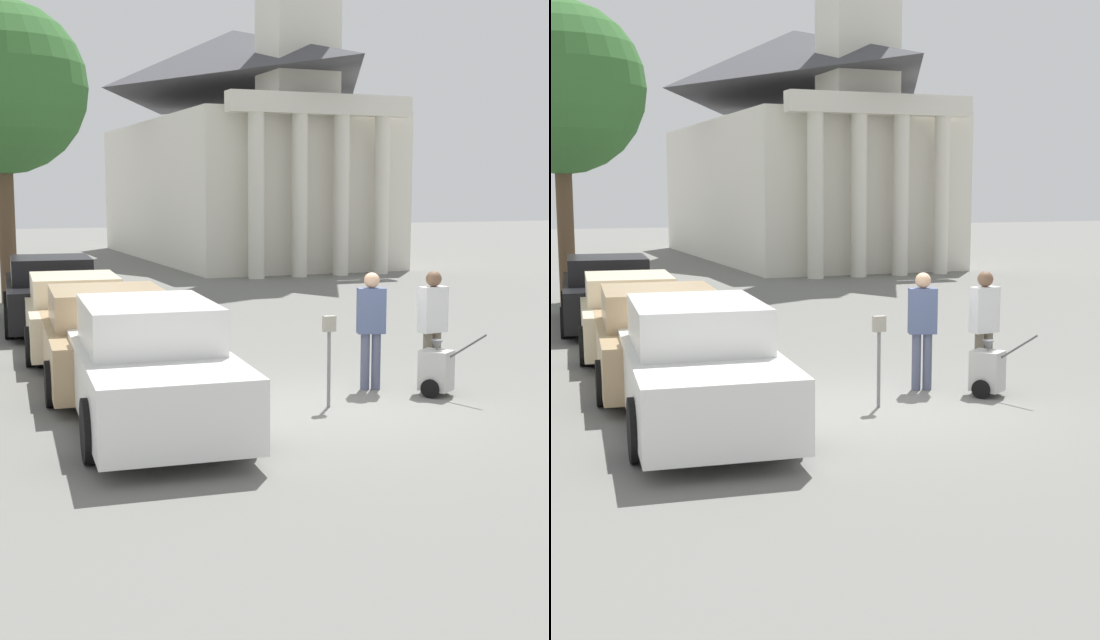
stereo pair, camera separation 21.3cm
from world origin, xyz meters
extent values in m
plane|color=slate|center=(0.00, 0.00, 0.00)|extent=(120.00, 120.00, 0.00)
cube|color=silver|center=(-2.74, 0.22, 0.63)|extent=(2.26, 5.43, 0.85)
cube|color=silver|center=(-2.76, 0.00, 1.34)|extent=(1.78, 2.35, 0.58)
cylinder|color=black|center=(-3.49, 1.93, 0.37)|extent=(0.24, 0.76, 0.74)
cylinder|color=black|center=(-1.71, 1.78, 0.37)|extent=(0.24, 0.76, 0.74)
cylinder|color=black|center=(-3.77, -1.35, 0.37)|extent=(0.24, 0.76, 0.74)
cylinder|color=black|center=(-1.99, -1.50, 0.37)|extent=(0.24, 0.76, 0.74)
cube|color=tan|center=(-2.74, 2.86, 0.57)|extent=(2.31, 4.88, 0.78)
cube|color=tan|center=(-2.76, 2.67, 1.24)|extent=(1.85, 2.12, 0.55)
cylinder|color=black|center=(-3.55, 4.40, 0.33)|extent=(0.23, 0.68, 0.66)
cylinder|color=black|center=(-1.68, 4.24, 0.33)|extent=(0.23, 0.68, 0.66)
cylinder|color=black|center=(-3.80, 1.48, 0.33)|extent=(0.23, 0.68, 0.66)
cylinder|color=black|center=(-1.92, 1.32, 0.33)|extent=(0.23, 0.68, 0.66)
cube|color=beige|center=(-2.74, 5.97, 0.57)|extent=(2.17, 4.91, 0.76)
cube|color=beige|center=(-2.76, 5.78, 1.20)|extent=(1.72, 2.13, 0.50)
cylinder|color=black|center=(-3.48, 7.52, 0.35)|extent=(0.24, 0.71, 0.70)
cylinder|color=black|center=(-1.75, 7.37, 0.35)|extent=(0.24, 0.71, 0.70)
cylinder|color=black|center=(-3.73, 4.56, 0.35)|extent=(0.24, 0.71, 0.70)
cylinder|color=black|center=(-2.00, 4.42, 0.35)|extent=(0.24, 0.71, 0.70)
cube|color=black|center=(-2.74, 9.11, 0.60)|extent=(2.31, 4.98, 0.84)
cube|color=black|center=(-2.76, 8.91, 1.29)|extent=(1.85, 2.17, 0.55)
cylinder|color=black|center=(-3.55, 10.68, 0.33)|extent=(0.23, 0.67, 0.66)
cylinder|color=black|center=(-1.68, 10.52, 0.33)|extent=(0.23, 0.67, 0.66)
cylinder|color=black|center=(-3.80, 7.69, 0.33)|extent=(0.23, 0.67, 0.66)
cylinder|color=black|center=(-1.93, 7.53, 0.33)|extent=(0.23, 0.67, 0.66)
cylinder|color=slate|center=(-0.18, 0.01, 0.54)|extent=(0.05, 0.05, 1.08)
cube|color=gray|center=(-0.18, 0.01, 1.19)|extent=(0.18, 0.09, 0.22)
cylinder|color=#515670|center=(0.98, 0.76, 0.44)|extent=(0.14, 0.14, 0.88)
cylinder|color=#515670|center=(0.82, 0.81, 0.44)|extent=(0.14, 0.14, 0.88)
cube|color=#4C597F|center=(0.90, 0.79, 1.22)|extent=(0.47, 0.33, 0.69)
sphere|color=tan|center=(0.90, 0.79, 1.69)|extent=(0.24, 0.24, 0.24)
cylinder|color=#665B4C|center=(1.88, 0.50, 0.44)|extent=(0.14, 0.14, 0.88)
cylinder|color=#665B4C|center=(1.71, 0.48, 0.44)|extent=(0.14, 0.14, 0.88)
cube|color=silver|center=(1.80, 0.49, 1.23)|extent=(0.44, 0.27, 0.70)
sphere|color=brown|center=(1.80, 0.49, 1.70)|extent=(0.24, 0.24, 0.24)
cube|color=#B2B2AD|center=(1.61, 0.06, 0.38)|extent=(0.54, 0.57, 0.60)
cone|color=#59595B|center=(1.61, 0.06, 0.76)|extent=(0.18, 0.18, 0.16)
cylinder|color=#4C4C4C|center=(1.87, -0.33, 0.78)|extent=(0.36, 0.51, 0.43)
cylinder|color=black|center=(1.44, -0.06, 0.14)|extent=(0.20, 0.26, 0.28)
cylinder|color=black|center=(1.78, 0.18, 0.14)|extent=(0.20, 0.26, 0.28)
cube|color=silver|center=(7.72, 26.67, 2.94)|extent=(8.02, 17.21, 5.88)
pyramid|color=#424247|center=(7.72, 26.67, 8.53)|extent=(8.18, 17.56, 2.65)
cylinder|color=silver|center=(5.32, 17.46, 2.80)|extent=(0.56, 0.56, 5.59)
cylinder|color=silver|center=(6.92, 17.46, 2.80)|extent=(0.56, 0.56, 5.59)
cylinder|color=silver|center=(8.52, 17.46, 2.80)|extent=(0.56, 0.56, 5.59)
cylinder|color=silver|center=(10.13, 17.46, 2.80)|extent=(0.56, 0.56, 5.59)
cube|color=silver|center=(7.72, 17.46, 5.94)|extent=(6.81, 0.70, 0.70)
cylinder|color=brown|center=(-3.21, 13.71, 1.88)|extent=(0.44, 0.44, 3.76)
sphere|color=#33662D|center=(-3.21, 13.71, 5.68)|extent=(4.51, 4.51, 4.51)
camera|label=1|loc=(-5.44, -11.09, 3.05)|focal=50.00mm
camera|label=2|loc=(-5.24, -11.17, 3.05)|focal=50.00mm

